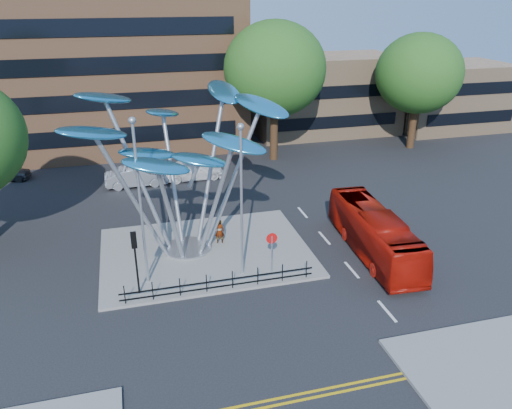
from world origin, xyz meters
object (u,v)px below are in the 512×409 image
object	(u,v)px
parked_car_mid	(136,176)
parked_car_right	(192,170)
tree_right	(275,69)
no_entry_sign_island	(272,247)
leaf_sculpture	(179,138)
pedestrian	(219,231)
street_lamp_left	(139,189)
parked_car_left	(5,172)
street_lamp_right	(241,188)
red_bus	(374,233)
tree_far	(419,74)
traffic_light_island	(135,250)

from	to	relation	value
parked_car_mid	parked_car_right	bearing A→B (deg)	-84.90
tree_right	no_entry_sign_island	bearing A→B (deg)	-107.12
leaf_sculpture	pedestrian	bearing A→B (deg)	3.18
street_lamp_left	parked_car_left	size ratio (longest dim) A/B	2.25
street_lamp_right	red_bus	xyz separation A→B (m)	(8.00, 0.50, -3.77)
parked_car_mid	red_bus	bearing A→B (deg)	-139.75
street_lamp_right	leaf_sculpture	bearing A→B (deg)	124.91
no_entry_sign_island	red_bus	xyz separation A→B (m)	(6.50, 0.98, -0.49)
tree_far	parked_car_right	size ratio (longest dim) A/B	2.12
parked_car_mid	no_entry_sign_island	bearing A→B (deg)	-158.76
tree_far	no_entry_sign_island	world-z (taller)	tree_far
leaf_sculpture	parked_car_left	distance (m)	21.05
parked_car_mid	street_lamp_left	bearing A→B (deg)	178.73
leaf_sculpture	parked_car_mid	bearing A→B (deg)	101.53
tree_right	tree_far	xyz separation A→B (m)	(14.00, 0.00, -0.93)
street_lamp_left	parked_car_right	size ratio (longest dim) A/B	1.73
red_bus	parked_car_mid	world-z (taller)	red_bus
tree_far	parked_car_right	world-z (taller)	tree_far
street_lamp_left	tree_right	bearing A→B (deg)	55.95
tree_right	pedestrian	xyz separation A→B (m)	(-8.00, -15.20, -7.12)
street_lamp_left	pedestrian	xyz separation A→B (m)	(4.50, 3.30, -4.44)
pedestrian	leaf_sculpture	bearing A→B (deg)	7.94
traffic_light_island	parked_car_mid	distance (m)	15.86
street_lamp_left	no_entry_sign_island	world-z (taller)	street_lamp_left
tree_right	traffic_light_island	bearing A→B (deg)	-123.69
no_entry_sign_island	leaf_sculpture	bearing A→B (deg)	134.33
parked_car_mid	tree_far	bearing A→B (deg)	-82.90
street_lamp_left	leaf_sculpture	bearing A→B (deg)	52.60
traffic_light_island	parked_car_left	xyz separation A→B (m)	(-9.70, 19.84, -1.95)
tree_far	street_lamp_left	xyz separation A→B (m)	(-26.50, -18.50, -1.75)
traffic_light_island	red_bus	bearing A→B (deg)	4.23
tree_right	no_entry_sign_island	size ratio (longest dim) A/B	4.94
tree_right	traffic_light_island	xyz separation A→B (m)	(-13.00, -19.50, -5.42)
tree_right	traffic_light_island	size ratio (longest dim) A/B	3.54
traffic_light_island	parked_car_right	world-z (taller)	traffic_light_island
red_bus	parked_car_left	world-z (taller)	red_bus
leaf_sculpture	street_lamp_left	xyz separation A→B (m)	(-2.43, -3.18, -1.52)
parked_car_mid	street_lamp_right	bearing A→B (deg)	-163.07
pedestrian	parked_car_left	size ratio (longest dim) A/B	0.39
traffic_light_island	parked_car_mid	size ratio (longest dim) A/B	0.72
street_lamp_left	red_bus	xyz separation A→B (m)	(13.00, -0.00, -4.03)
street_lamp_right	no_entry_sign_island	xyz separation A→B (m)	(1.50, -0.48, -3.28)
traffic_light_island	leaf_sculpture	bearing A→B (deg)	54.96
parked_car_left	street_lamp_left	bearing A→B (deg)	-141.87
pedestrian	tree_far	bearing A→B (deg)	-140.60
leaf_sculpture	street_lamp_left	distance (m)	4.28
no_entry_sign_island	parked_car_mid	xyz separation A→B (m)	(-6.43, 15.73, -1.03)
tree_right	pedestrian	world-z (taller)	tree_right
red_bus	pedestrian	bearing A→B (deg)	162.50
traffic_light_island	street_lamp_left	bearing A→B (deg)	63.43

